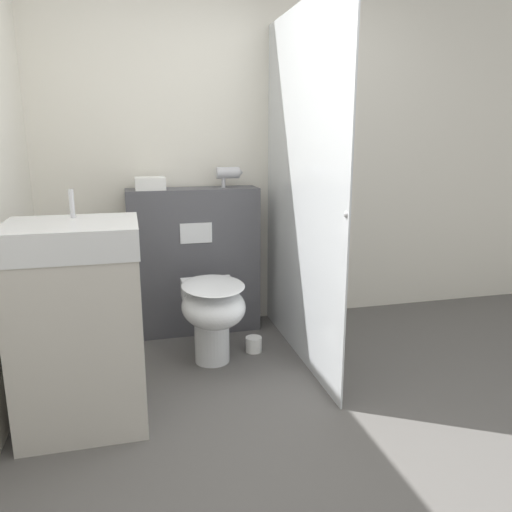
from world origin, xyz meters
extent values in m
plane|color=#565451|center=(0.00, 0.00, 0.00)|extent=(12.00, 12.00, 0.00)
cube|color=silver|center=(0.00, 1.85, 1.25)|extent=(8.00, 0.06, 2.50)
cube|color=#4C4C51|center=(-0.26, 1.68, 0.53)|extent=(0.92, 0.25, 1.05)
cube|color=white|center=(-0.26, 1.55, 0.76)|extent=(0.22, 0.01, 0.14)
cube|color=silver|center=(0.34, 1.10, 1.08)|extent=(0.01, 1.45, 2.17)
sphere|color=#B2B2B7|center=(0.34, 0.40, 1.04)|extent=(0.04, 0.04, 0.04)
cylinder|color=white|center=(-0.23, 1.12, 0.19)|extent=(0.22, 0.22, 0.37)
ellipsoid|color=white|center=(-0.23, 1.03, 0.40)|extent=(0.39, 0.50, 0.25)
ellipsoid|color=white|center=(-0.23, 1.03, 0.53)|extent=(0.38, 0.49, 0.02)
cube|color=white|center=(-0.23, 1.31, 0.44)|extent=(0.33, 0.10, 0.13)
cube|color=beige|center=(-0.96, 0.59, 0.44)|extent=(0.60, 0.50, 0.88)
cube|color=white|center=(-0.96, 0.59, 0.95)|extent=(0.61, 0.51, 0.14)
cylinder|color=silver|center=(-0.96, 0.73, 1.09)|extent=(0.02, 0.02, 0.14)
cylinder|color=#B7B7BC|center=(-0.01, 1.68, 1.16)|extent=(0.16, 0.08, 0.08)
cone|color=#B7B7BC|center=(0.09, 1.68, 1.16)|extent=(0.03, 0.07, 0.07)
cylinder|color=#B7B7BC|center=(-0.04, 1.68, 1.10)|extent=(0.03, 0.03, 0.10)
cube|color=white|center=(-0.55, 1.66, 1.10)|extent=(0.20, 0.16, 0.08)
cylinder|color=white|center=(0.06, 1.19, 0.05)|extent=(0.11, 0.11, 0.10)
camera|label=1|loc=(-0.69, -1.82, 1.42)|focal=35.00mm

